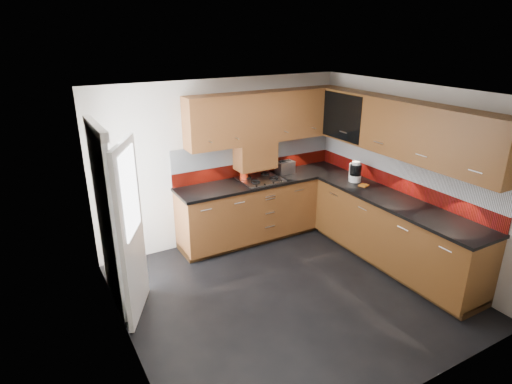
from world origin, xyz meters
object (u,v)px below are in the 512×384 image
utensil_pot (244,173)px  food_processor (355,172)px  gas_hob (261,179)px  toaster (285,167)px

utensil_pot → food_processor: (1.38, -0.86, 0.04)m
gas_hob → utensil_pot: bearing=144.4°
gas_hob → utensil_pot: size_ratio=1.38×
gas_hob → utensil_pot: utensil_pot is taller
toaster → food_processor: bearing=-49.9°
utensil_pot → food_processor: utensil_pot is taller
utensil_pot → food_processor: bearing=-32.1°
gas_hob → toaster: 0.51m
gas_hob → toaster: size_ratio=2.12×
food_processor → utensil_pot: bearing=147.9°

